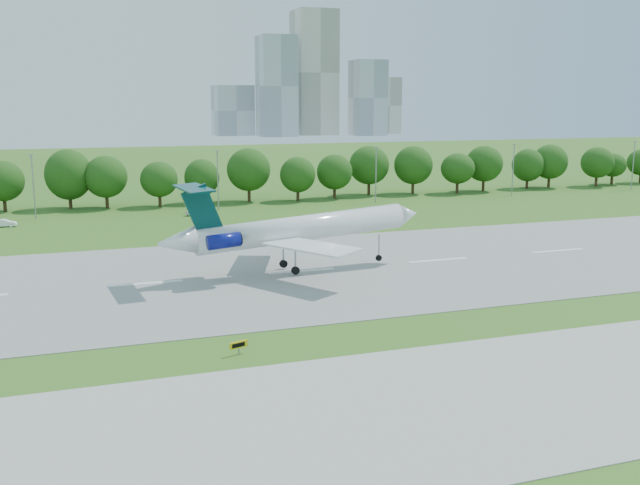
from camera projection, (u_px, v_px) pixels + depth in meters
The scene contains 9 objects.
ground at pixel (549, 309), 76.48m from camera, with size 600.00×600.00×0.00m, color #2D5917.
runway at pixel (438, 261), 99.67m from camera, with size 400.00×45.00×0.08m, color gray.
tree_line at pixel (297, 172), 160.66m from camera, with size 288.40×8.40×10.40m.
light_poles at pixel (300, 176), 150.56m from camera, with size 175.90×0.25×12.19m.
skyline at pixel (309, 88), 464.86m from camera, with size 127.00×52.00×80.00m.
airliner at pixel (290, 229), 91.53m from camera, with size 36.32×26.30×11.96m.
taxi_sign_left at pixel (239, 345), 62.59m from camera, with size 1.71×0.72×1.22m.
service_vehicle_a at pixel (4, 223), 126.50m from camera, with size 1.42×4.06×1.34m, color white.
service_vehicle_b at pixel (196, 212), 139.30m from camera, with size 1.57×3.91×1.33m, color white.
Camera 1 is at (-47.08, -61.71, 21.93)m, focal length 40.00 mm.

